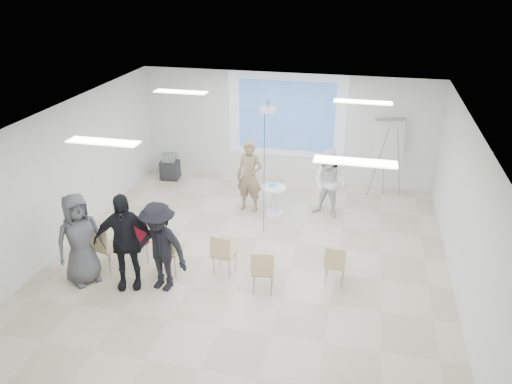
% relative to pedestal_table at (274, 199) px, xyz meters
% --- Properties ---
extents(floor, '(8.00, 9.00, 0.10)m').
position_rel_pedestal_table_xyz_m(floor, '(-0.11, -2.30, -0.46)').
color(floor, beige).
rests_on(floor, ground).
extents(ceiling, '(8.00, 9.00, 0.10)m').
position_rel_pedestal_table_xyz_m(ceiling, '(-0.11, -2.30, 2.64)').
color(ceiling, white).
rests_on(ceiling, wall_back).
extents(wall_back, '(8.00, 0.10, 3.00)m').
position_rel_pedestal_table_xyz_m(wall_back, '(-0.11, 2.25, 1.09)').
color(wall_back, silver).
rests_on(wall_back, floor).
extents(wall_left, '(0.10, 9.00, 3.00)m').
position_rel_pedestal_table_xyz_m(wall_left, '(-4.16, -2.30, 1.09)').
color(wall_left, silver).
rests_on(wall_left, floor).
extents(wall_right, '(0.10, 9.00, 3.00)m').
position_rel_pedestal_table_xyz_m(wall_right, '(3.94, -2.30, 1.09)').
color(wall_right, silver).
rests_on(wall_right, floor).
extents(projection_halo, '(3.20, 0.01, 2.30)m').
position_rel_pedestal_table_xyz_m(projection_halo, '(-0.11, 2.19, 1.44)').
color(projection_halo, silver).
rests_on(projection_halo, wall_back).
extents(projection_image, '(2.60, 0.01, 1.90)m').
position_rel_pedestal_table_xyz_m(projection_image, '(-0.11, 2.17, 1.44)').
color(projection_image, '#376DBD').
rests_on(projection_image, wall_back).
extents(pedestal_table, '(0.75, 0.75, 0.74)m').
position_rel_pedestal_table_xyz_m(pedestal_table, '(0.00, 0.00, 0.00)').
color(pedestal_table, white).
rests_on(pedestal_table, floor).
extents(player_left, '(0.80, 0.59, 2.02)m').
position_rel_pedestal_table_xyz_m(player_left, '(-0.63, 0.11, 0.60)').
color(player_left, '#8F7758').
rests_on(player_left, floor).
extents(player_right, '(1.07, 0.96, 1.86)m').
position_rel_pedestal_table_xyz_m(player_right, '(1.28, 0.22, 0.52)').
color(player_right, white).
rests_on(player_right, floor).
extents(controller_left, '(0.05, 0.12, 0.04)m').
position_rel_pedestal_table_xyz_m(controller_left, '(-0.45, 0.36, 0.92)').
color(controller_left, white).
rests_on(controller_left, player_left).
extents(controller_right, '(0.08, 0.13, 0.04)m').
position_rel_pedestal_table_xyz_m(controller_right, '(1.10, 0.47, 0.84)').
color(controller_right, white).
rests_on(controller_right, player_right).
extents(chair_far_left, '(0.56, 0.58, 0.95)m').
position_rel_pedestal_table_xyz_m(chair_far_left, '(-2.79, -3.12, 0.16)').
color(chair_far_left, tan).
rests_on(chair_far_left, floor).
extents(chair_left_mid, '(0.51, 0.53, 0.92)m').
position_rel_pedestal_table_xyz_m(chair_left_mid, '(-2.23, -2.63, 0.14)').
color(chair_left_mid, tan).
rests_on(chair_left_mid, floor).
extents(chair_left_inner, '(0.48, 0.52, 0.99)m').
position_rel_pedestal_table_xyz_m(chair_left_inner, '(-1.53, -2.98, 0.18)').
color(chair_left_inner, tan).
rests_on(chair_left_inner, floor).
extents(chair_center, '(0.45, 0.48, 0.87)m').
position_rel_pedestal_table_xyz_m(chair_center, '(-0.47, -2.78, 0.11)').
color(chair_center, tan).
rests_on(chair_center, floor).
extents(chair_right_inner, '(0.47, 0.50, 0.89)m').
position_rel_pedestal_table_xyz_m(chair_right_inner, '(0.41, -3.19, 0.12)').
color(chair_right_inner, tan).
rests_on(chair_right_inner, floor).
extents(chair_right_far, '(0.41, 0.43, 0.82)m').
position_rel_pedestal_table_xyz_m(chair_right_far, '(1.67, -2.63, 0.08)').
color(chair_right_far, tan).
rests_on(chair_right_far, floor).
extents(red_jacket, '(0.43, 0.17, 0.40)m').
position_rel_pedestal_table_xyz_m(red_jacket, '(-2.22, -2.77, 0.31)').
color(red_jacket, maroon).
rests_on(red_jacket, chair_left_mid).
extents(laptop, '(0.37, 0.28, 0.03)m').
position_rel_pedestal_table_xyz_m(laptop, '(-1.53, -2.87, 0.12)').
color(laptop, black).
rests_on(laptop, chair_left_inner).
extents(audience_left, '(1.44, 1.11, 2.19)m').
position_rel_pedestal_table_xyz_m(audience_left, '(-2.12, -3.51, 0.68)').
color(audience_left, black).
rests_on(audience_left, floor).
extents(audience_mid, '(1.43, 0.98, 2.01)m').
position_rel_pedestal_table_xyz_m(audience_mid, '(-1.46, -3.45, 0.60)').
color(audience_mid, black).
rests_on(audience_mid, floor).
extents(audience_outer, '(1.13, 1.19, 2.04)m').
position_rel_pedestal_table_xyz_m(audience_outer, '(-3.01, -3.55, 0.61)').
color(audience_outer, '#505055').
rests_on(audience_outer, floor).
extents(flipchart_easel, '(0.88, 0.69, 2.09)m').
position_rel_pedestal_table_xyz_m(flipchart_easel, '(2.60, 1.70, 1.13)').
color(flipchart_easel, gray).
rests_on(flipchart_easel, floor).
extents(av_cart, '(0.53, 0.44, 0.76)m').
position_rel_pedestal_table_xyz_m(av_cart, '(-3.28, 1.49, -0.06)').
color(av_cart, black).
rests_on(av_cart, floor).
extents(ceiling_projector, '(0.30, 0.25, 3.00)m').
position_rel_pedestal_table_xyz_m(ceiling_projector, '(-0.01, -0.80, 2.28)').
color(ceiling_projector, white).
rests_on(ceiling_projector, ceiling).
extents(fluor_panel_nw, '(1.20, 0.30, 0.02)m').
position_rel_pedestal_table_xyz_m(fluor_panel_nw, '(-2.11, -0.30, 2.56)').
color(fluor_panel_nw, white).
rests_on(fluor_panel_nw, ceiling).
extents(fluor_panel_ne, '(1.20, 0.30, 0.02)m').
position_rel_pedestal_table_xyz_m(fluor_panel_ne, '(1.89, -0.30, 2.56)').
color(fluor_panel_ne, white).
rests_on(fluor_panel_ne, ceiling).
extents(fluor_panel_sw, '(1.20, 0.30, 0.02)m').
position_rel_pedestal_table_xyz_m(fluor_panel_sw, '(-2.11, -3.80, 2.56)').
color(fluor_panel_sw, white).
rests_on(fluor_panel_sw, ceiling).
extents(fluor_panel_se, '(1.20, 0.30, 0.02)m').
position_rel_pedestal_table_xyz_m(fluor_panel_se, '(1.89, -3.80, 2.56)').
color(fluor_panel_se, white).
rests_on(fluor_panel_se, ceiling).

